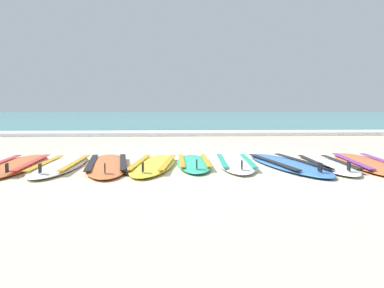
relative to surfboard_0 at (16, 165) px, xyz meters
The scene contains 12 objects.
ground_plane 2.70m from the surfboard_0, ahead, with size 80.00×80.00×0.00m, color beige.
sea 35.98m from the surfboard_0, 85.70° to the left, with size 80.00×60.00×0.10m, color teal.
wave_foam_strip 7.02m from the surfboard_0, 67.42° to the left, with size 80.00×1.22×0.11m, color white.
surfboard_0 is the anchor object (origin of this frame).
surfboard_1 0.62m from the surfboard_0, ahead, with size 0.57×2.26×0.18m.
surfboard_2 1.26m from the surfboard_0, ahead, with size 0.89×2.45×0.18m.
surfboard_3 1.90m from the surfboard_0, ahead, with size 0.79×2.27×0.18m.
surfboard_4 2.47m from the surfboard_0, ahead, with size 0.50×1.94×0.18m.
surfboard_5 3.07m from the surfboard_0, ahead, with size 0.64×2.10×0.18m.
surfboard_6 3.78m from the surfboard_0, ahead, with size 0.93×2.47×0.18m.
surfboard_7 4.33m from the surfboard_0, ahead, with size 0.63×2.07×0.18m.
surfboard_8 4.95m from the surfboard_0, ahead, with size 0.97×2.55×0.18m.
Camera 1 is at (-0.57, -5.39, 0.82)m, focal length 37.13 mm.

